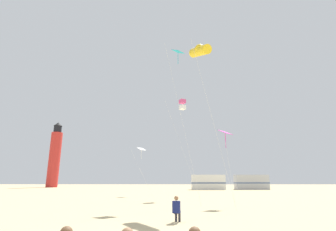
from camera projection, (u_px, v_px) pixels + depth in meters
kite_flyer_standing at (177, 208)px, 11.50m from camera, size 0.40×0.54×1.16m
kite_diamond_cyan at (178, 58)px, 22.51m from camera, size 2.72×2.17×13.27m
kite_diamond_magenta at (225, 134)px, 19.62m from camera, size 1.22×1.22×5.65m
kite_tube_gold at (200, 51)px, 18.75m from camera, size 2.62×3.11×11.84m
kite_diamond_white at (141, 150)px, 31.53m from camera, size 2.81×2.20×5.80m
kite_box_rainbow at (182, 105)px, 28.38m from camera, size 3.48×2.35×10.63m
lighthouse_distant at (55, 156)px, 65.80m from camera, size 2.80×2.80×16.80m
rv_van_white at (208, 182)px, 49.18m from camera, size 6.45×2.37×2.80m
rv_van_silver at (251, 182)px, 50.01m from camera, size 6.58×2.77×2.80m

